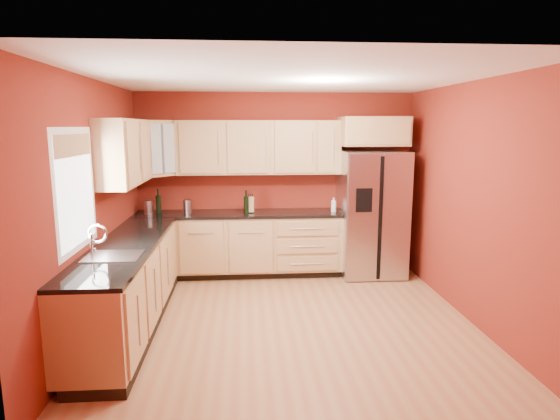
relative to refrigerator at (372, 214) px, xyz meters
name	(u,v)px	position (x,y,z in m)	size (l,w,h in m)	color
floor	(288,322)	(-1.35, -1.62, -0.89)	(4.00, 4.00, 0.00)	#9F623D
ceiling	(289,77)	(-1.35, -1.62, 1.71)	(4.00, 4.00, 0.00)	white
wall_back	(276,183)	(-1.35, 0.38, 0.41)	(4.00, 0.04, 2.60)	maroon
wall_front	(318,257)	(-1.35, -3.62, 0.41)	(4.00, 0.04, 2.60)	maroon
wall_left	(93,208)	(-3.35, -1.62, 0.41)	(0.04, 4.00, 2.60)	maroon
wall_right	(472,203)	(0.65, -1.62, 0.41)	(0.04, 4.00, 2.60)	maroon
base_cabinets_back	(239,245)	(-1.90, 0.07, -0.45)	(2.90, 0.60, 0.88)	tan
base_cabinets_left	(128,287)	(-3.05, -1.62, -0.45)	(0.60, 2.80, 0.88)	tan
countertop_back	(238,214)	(-1.90, 0.06, 0.01)	(2.90, 0.62, 0.04)	black
countertop_left	(127,245)	(-3.04, -1.62, 0.01)	(0.62, 2.80, 0.04)	black
upper_cabinets_back	(259,147)	(-1.60, 0.21, 0.94)	(2.30, 0.33, 0.75)	tan
upper_cabinets_left	(125,152)	(-3.19, -0.90, 0.94)	(0.33, 1.35, 0.75)	tan
corner_upper_cabinet	(154,148)	(-3.02, 0.04, 0.94)	(0.62, 0.33, 0.75)	tan
over_fridge_cabinet	(373,131)	(0.00, 0.07, 1.16)	(0.92, 0.60, 0.40)	tan
refrigerator	(372,214)	(0.00, 0.00, 0.00)	(0.90, 0.75, 1.78)	#A7A8AC
window	(76,190)	(-3.33, -2.12, 0.66)	(0.03, 0.90, 1.00)	white
sink_faucet	(112,241)	(-3.04, -2.12, 0.18)	(0.50, 0.42, 0.30)	silver
canister_left	(149,207)	(-3.14, 0.05, 0.12)	(0.12, 0.12, 0.19)	#A7A8AC
canister_right	(188,207)	(-2.60, 0.06, 0.13)	(0.12, 0.12, 0.19)	#A7A8AC
wine_bottle_a	(158,201)	(-3.01, 0.11, 0.20)	(0.08, 0.08, 0.35)	black
wine_bottle_b	(246,202)	(-1.79, 0.00, 0.19)	(0.07, 0.07, 0.32)	black
knife_block	(250,205)	(-1.73, 0.07, 0.14)	(0.11, 0.10, 0.22)	#A78351
soap_dispenser	(334,205)	(-0.55, 0.02, 0.13)	(0.07, 0.07, 0.20)	white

